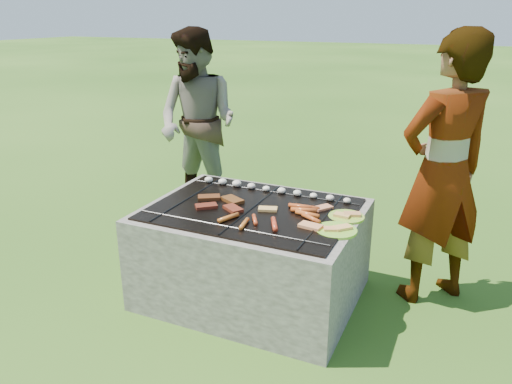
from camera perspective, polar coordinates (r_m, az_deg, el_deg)
lawn at (r=3.35m, az=-0.36°, el=-11.62°), size 60.00×60.00×0.00m
fire_pit at (r=3.21m, az=-0.37°, el=-7.31°), size 1.30×1.00×0.62m
mushrooms at (r=3.37m, az=1.02°, el=0.47°), size 1.05×0.06×0.05m
pork_slabs at (r=3.14m, az=-4.07°, el=-1.18°), size 0.39×0.30×0.02m
sausages at (r=2.93m, az=3.16°, el=-2.67°), size 0.55×0.47×0.03m
bread_on_grate at (r=2.96m, az=5.18°, el=-2.66°), size 0.45×0.41×0.02m
plate_far at (r=3.00m, az=10.30°, el=-2.75°), size 0.24×0.24×0.03m
plate_near at (r=2.81m, az=9.18°, el=-4.31°), size 0.24×0.24×0.03m
cook at (r=3.21m, az=20.64°, el=2.09°), size 0.72×0.71×1.68m
bystander at (r=4.54m, az=-6.67°, el=7.87°), size 0.88×0.73×1.64m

